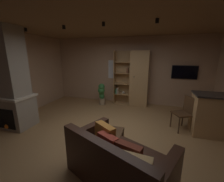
{
  "coord_description": "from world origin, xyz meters",
  "views": [
    {
      "loc": [
        1.03,
        -3.12,
        1.96
      ],
      "look_at": [
        0.0,
        0.4,
        1.05
      ],
      "focal_mm": 22.78,
      "sensor_mm": 36.0,
      "label": 1
    }
  ],
  "objects_px": {
    "dining_chair": "(185,111)",
    "coffee_table": "(105,137)",
    "stone_fireplace": "(11,84)",
    "kitchen_bar_counter": "(222,116)",
    "leather_couch": "(118,162)",
    "table_book_0": "(101,134)",
    "potted_floor_plant": "(102,93)",
    "bookshelf_cabinet": "(137,79)",
    "wall_mounted_tv": "(184,72)"
  },
  "relations": [
    {
      "from": "coffee_table",
      "to": "table_book_0",
      "type": "bearing_deg",
      "value": -135.37
    },
    {
      "from": "bookshelf_cabinet",
      "to": "kitchen_bar_counter",
      "type": "xyz_separation_m",
      "value": [
        2.3,
        -1.77,
        -0.53
      ]
    },
    {
      "from": "stone_fireplace",
      "to": "dining_chair",
      "type": "bearing_deg",
      "value": 13.9
    },
    {
      "from": "kitchen_bar_counter",
      "to": "wall_mounted_tv",
      "type": "height_order",
      "value": "wall_mounted_tv"
    },
    {
      "from": "table_book_0",
      "to": "potted_floor_plant",
      "type": "height_order",
      "value": "potted_floor_plant"
    },
    {
      "from": "stone_fireplace",
      "to": "leather_couch",
      "type": "relative_size",
      "value": 1.43
    },
    {
      "from": "stone_fireplace",
      "to": "bookshelf_cabinet",
      "type": "distance_m",
      "value": 4.12
    },
    {
      "from": "bookshelf_cabinet",
      "to": "leather_couch",
      "type": "distance_m",
      "value": 3.82
    },
    {
      "from": "stone_fireplace",
      "to": "leather_couch",
      "type": "height_order",
      "value": "stone_fireplace"
    },
    {
      "from": "wall_mounted_tv",
      "to": "kitchen_bar_counter",
      "type": "bearing_deg",
      "value": -73.56
    },
    {
      "from": "kitchen_bar_counter",
      "to": "table_book_0",
      "type": "bearing_deg",
      "value": -150.68
    },
    {
      "from": "kitchen_bar_counter",
      "to": "dining_chair",
      "type": "height_order",
      "value": "kitchen_bar_counter"
    },
    {
      "from": "leather_couch",
      "to": "table_book_0",
      "type": "relative_size",
      "value": 17.45
    },
    {
      "from": "stone_fireplace",
      "to": "bookshelf_cabinet",
      "type": "xyz_separation_m",
      "value": [
        3.03,
        2.78,
        -0.15
      ]
    },
    {
      "from": "stone_fireplace",
      "to": "kitchen_bar_counter",
      "type": "relative_size",
      "value": 1.97
    },
    {
      "from": "table_book_0",
      "to": "leather_couch",
      "type": "bearing_deg",
      "value": -45.4
    },
    {
      "from": "table_book_0",
      "to": "potted_floor_plant",
      "type": "distance_m",
      "value": 3.07
    },
    {
      "from": "stone_fireplace",
      "to": "wall_mounted_tv",
      "type": "relative_size",
      "value": 3.03
    },
    {
      "from": "leather_couch",
      "to": "dining_chair",
      "type": "height_order",
      "value": "dining_chair"
    },
    {
      "from": "table_book_0",
      "to": "wall_mounted_tv",
      "type": "relative_size",
      "value": 0.12
    },
    {
      "from": "bookshelf_cabinet",
      "to": "kitchen_bar_counter",
      "type": "bearing_deg",
      "value": -37.57
    },
    {
      "from": "stone_fireplace",
      "to": "dining_chair",
      "type": "distance_m",
      "value": 4.71
    },
    {
      "from": "bookshelf_cabinet",
      "to": "potted_floor_plant",
      "type": "height_order",
      "value": "bookshelf_cabinet"
    },
    {
      "from": "kitchen_bar_counter",
      "to": "table_book_0",
      "type": "height_order",
      "value": "kitchen_bar_counter"
    },
    {
      "from": "stone_fireplace",
      "to": "kitchen_bar_counter",
      "type": "distance_m",
      "value": 5.47
    },
    {
      "from": "bookshelf_cabinet",
      "to": "dining_chair",
      "type": "height_order",
      "value": "bookshelf_cabinet"
    },
    {
      "from": "coffee_table",
      "to": "table_book_0",
      "type": "xyz_separation_m",
      "value": [
        -0.07,
        -0.07,
        0.1
      ]
    },
    {
      "from": "dining_chair",
      "to": "wall_mounted_tv",
      "type": "distance_m",
      "value": 2.07
    },
    {
      "from": "dining_chair",
      "to": "potted_floor_plant",
      "type": "bearing_deg",
      "value": 155.37
    },
    {
      "from": "bookshelf_cabinet",
      "to": "kitchen_bar_counter",
      "type": "relative_size",
      "value": 1.57
    },
    {
      "from": "leather_couch",
      "to": "coffee_table",
      "type": "height_order",
      "value": "leather_couch"
    },
    {
      "from": "stone_fireplace",
      "to": "kitchen_bar_counter",
      "type": "bearing_deg",
      "value": 10.74
    },
    {
      "from": "table_book_0",
      "to": "dining_chair",
      "type": "height_order",
      "value": "dining_chair"
    },
    {
      "from": "coffee_table",
      "to": "table_book_0",
      "type": "height_order",
      "value": "table_book_0"
    },
    {
      "from": "table_book_0",
      "to": "bookshelf_cabinet",
      "type": "bearing_deg",
      "value": 84.52
    },
    {
      "from": "table_book_0",
      "to": "potted_floor_plant",
      "type": "xyz_separation_m",
      "value": [
        -1.05,
        2.88,
        0.03
      ]
    },
    {
      "from": "leather_couch",
      "to": "coffee_table",
      "type": "distance_m",
      "value": 0.7
    },
    {
      "from": "potted_floor_plant",
      "to": "bookshelf_cabinet",
      "type": "bearing_deg",
      "value": 14.72
    },
    {
      "from": "dining_chair",
      "to": "coffee_table",
      "type": "bearing_deg",
      "value": -139.02
    },
    {
      "from": "stone_fireplace",
      "to": "wall_mounted_tv",
      "type": "height_order",
      "value": "stone_fireplace"
    },
    {
      "from": "coffee_table",
      "to": "wall_mounted_tv",
      "type": "relative_size",
      "value": 0.78
    },
    {
      "from": "stone_fireplace",
      "to": "bookshelf_cabinet",
      "type": "relative_size",
      "value": 1.25
    },
    {
      "from": "bookshelf_cabinet",
      "to": "dining_chair",
      "type": "distance_m",
      "value": 2.3
    },
    {
      "from": "kitchen_bar_counter",
      "to": "potted_floor_plant",
      "type": "distance_m",
      "value": 3.93
    },
    {
      "from": "kitchen_bar_counter",
      "to": "coffee_table",
      "type": "distance_m",
      "value": 2.91
    },
    {
      "from": "coffee_table",
      "to": "dining_chair",
      "type": "distance_m",
      "value": 2.31
    },
    {
      "from": "coffee_table",
      "to": "table_book_0",
      "type": "relative_size",
      "value": 6.47
    },
    {
      "from": "leather_couch",
      "to": "dining_chair",
      "type": "bearing_deg",
      "value": 57.52
    },
    {
      "from": "bookshelf_cabinet",
      "to": "table_book_0",
      "type": "height_order",
      "value": "bookshelf_cabinet"
    },
    {
      "from": "dining_chair",
      "to": "wall_mounted_tv",
      "type": "relative_size",
      "value": 1.04
    }
  ]
}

